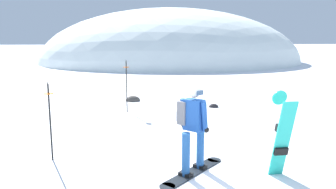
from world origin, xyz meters
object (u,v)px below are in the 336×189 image
at_px(snowboarder_main, 192,126).
at_px(spare_snowboard, 282,135).
at_px(rock_mid, 133,101).
at_px(piste_marker_far, 126,82).
at_px(piste_marker_near, 50,115).
at_px(rock_dark, 214,107).

distance_m(snowboarder_main, spare_snowboard, 1.61).
bearing_deg(rock_mid, piste_marker_far, -98.46).
relative_size(snowboarder_main, rock_mid, 2.80).
bearing_deg(piste_marker_near, piste_marker_far, 68.71).
xyz_separation_m(piste_marker_near, rock_mid, (1.98, 6.29, -0.97)).
relative_size(snowboarder_main, piste_marker_far, 0.94).
height_order(piste_marker_near, rock_dark, piste_marker_near).
bearing_deg(spare_snowboard, piste_marker_near, 160.02).
distance_m(snowboarder_main, rock_mid, 7.46).
height_order(snowboarder_main, spare_snowboard, snowboarder_main).
xyz_separation_m(spare_snowboard, rock_dark, (0.62, 6.16, -0.82)).
relative_size(spare_snowboard, rock_dark, 4.38).
bearing_deg(rock_mid, piste_marker_near, -107.44).
height_order(spare_snowboard, piste_marker_near, piste_marker_near).
relative_size(spare_snowboard, rock_mid, 2.63).
height_order(snowboarder_main, piste_marker_near, snowboarder_main).
bearing_deg(rock_dark, piste_marker_far, -174.97).
height_order(spare_snowboard, rock_mid, spare_snowboard).
xyz_separation_m(piste_marker_far, rock_dark, (3.23, 0.28, -1.05)).
bearing_deg(piste_marker_near, rock_dark, 43.12).
bearing_deg(piste_marker_near, spare_snowboard, -19.98).
relative_size(piste_marker_near, rock_mid, 2.75).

